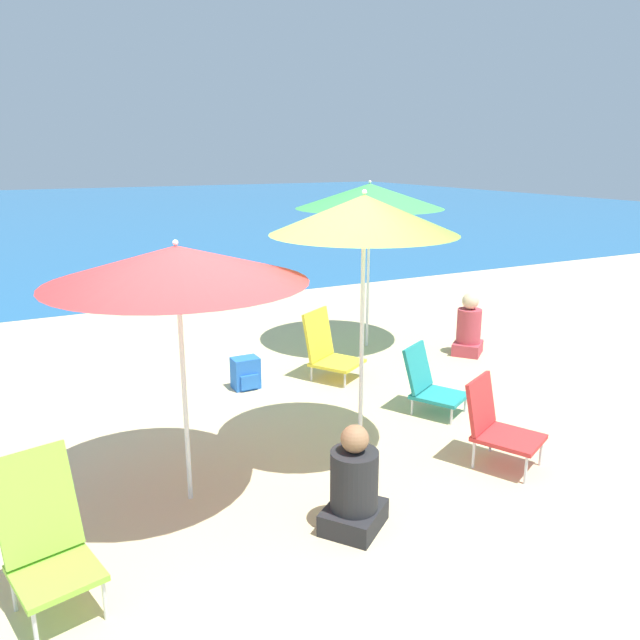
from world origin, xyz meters
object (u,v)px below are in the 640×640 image
beach_umbrella_red (177,264)px  beach_chair_red (496,423)px  beach_chair_yellow (327,348)px  beach_chair_teal (429,382)px  person_seated_far (354,488)px  backpack_blue (246,373)px  beach_chair_lime (45,535)px  person_seated_near (469,329)px  beach_umbrella_lime (364,215)px  beach_umbrella_green (370,196)px

beach_umbrella_red → beach_chair_red: 2.92m
beach_chair_yellow → beach_chair_teal: (0.44, -1.37, -0.04)m
beach_chair_yellow → beach_chair_teal: size_ratio=1.10×
person_seated_far → backpack_blue: (0.30, 2.90, -0.13)m
beach_umbrella_red → beach_chair_teal: size_ratio=2.78×
beach_chair_lime → person_seated_far: (1.96, -0.15, -0.15)m
beach_chair_lime → person_seated_near: (5.29, 2.56, -0.12)m
backpack_blue → beach_chair_lime: bearing=-129.4°
beach_umbrella_lime → beach_chair_yellow: bearing=70.3°
person_seated_near → beach_umbrella_red: bearing=-106.1°
beach_chair_red → beach_chair_lime: bearing=155.8°
beach_chair_yellow → backpack_blue: (-0.98, 0.10, -0.18)m
beach_umbrella_red → beach_chair_red: (2.46, -0.64, -1.45)m
beach_chair_yellow → person_seated_near: 2.05m
beach_chair_red → backpack_blue: beach_chair_red is taller
person_seated_near → person_seated_far: (-3.34, -2.72, -0.03)m
beach_umbrella_red → backpack_blue: size_ratio=5.60×
beach_umbrella_red → beach_chair_yellow: size_ratio=2.52×
beach_chair_red → beach_chair_teal: beach_chair_red is taller
beach_umbrella_lime → beach_umbrella_red: beach_umbrella_lime is taller
beach_umbrella_red → beach_umbrella_green: bearing=39.9°
beach_umbrella_red → beach_chair_lime: bearing=-144.1°
beach_umbrella_red → beach_chair_red: bearing=-14.5°
beach_chair_yellow → backpack_blue: 1.01m
beach_umbrella_lime → person_seated_near: bearing=33.1°
beach_umbrella_lime → person_seated_far: beach_umbrella_lime is taller
beach_umbrella_green → beach_chair_lime: 5.76m
beach_umbrella_red → person_seated_far: beach_umbrella_red is taller
beach_umbrella_lime → beach_chair_lime: bearing=-162.9°
beach_chair_red → beach_chair_lime: beach_chair_lime is taller
beach_chair_teal → beach_umbrella_red: bearing=162.3°
backpack_blue → beach_chair_teal: bearing=-45.8°
beach_umbrella_lime → beach_umbrella_red: size_ratio=1.15×
beach_umbrella_red → person_seated_near: bearing=23.0°
beach_chair_teal → person_seated_near: size_ratio=0.87×
beach_umbrella_green → beach_chair_red: 3.84m
beach_chair_teal → person_seated_far: person_seated_far is taller
beach_umbrella_red → beach_chair_teal: (2.64, 0.52, -1.51)m
person_seated_far → beach_chair_lime: bearing=-131.0°
beach_umbrella_lime → beach_chair_red: (0.93, -0.67, -1.72)m
beach_umbrella_red → person_seated_far: (0.91, -0.91, -1.51)m
person_seated_near → beach_chair_lime: bearing=-103.3°
beach_chair_red → person_seated_near: 3.03m
person_seated_far → backpack_blue: 2.92m
beach_chair_yellow → person_seated_far: (-1.28, -2.80, -0.04)m
person_seated_near → person_seated_far: size_ratio=1.05×
beach_chair_yellow → beach_chair_teal: 1.44m
beach_umbrella_lime → beach_chair_teal: 2.15m
beach_chair_yellow → beach_chair_red: beach_chair_yellow is taller
beach_umbrella_green → beach_chair_lime: size_ratio=2.44×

